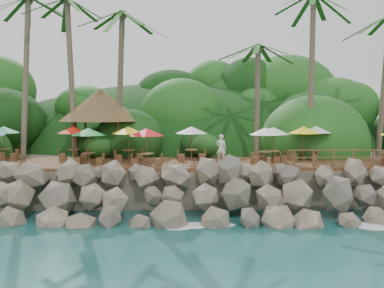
{
  "coord_description": "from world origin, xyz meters",
  "views": [
    {
      "loc": [
        -0.48,
        -18.01,
        5.52
      ],
      "look_at": [
        0.0,
        6.0,
        3.4
      ],
      "focal_mm": 37.36,
      "sensor_mm": 36.0,
      "label": 1
    }
  ],
  "objects": [
    {
      "name": "ground",
      "position": [
        0.0,
        0.0,
        0.0
      ],
      "size": [
        140.0,
        140.0,
        0.0
      ],
      "primitive_type": "plane",
      "color": "#19514F",
      "rests_on": "ground"
    },
    {
      "name": "land_base",
      "position": [
        0.0,
        16.0,
        1.05
      ],
      "size": [
        32.0,
        25.2,
        2.1
      ],
      "primitive_type": "cube",
      "color": "gray",
      "rests_on": "ground"
    },
    {
      "name": "jungle_hill",
      "position": [
        0.0,
        23.5,
        0.0
      ],
      "size": [
        44.8,
        28.0,
        15.4
      ],
      "primitive_type": "ellipsoid",
      "color": "#143811",
      "rests_on": "ground"
    },
    {
      "name": "seawall",
      "position": [
        0.0,
        2.0,
        1.15
      ],
      "size": [
        29.0,
        4.0,
        2.3
      ],
      "primitive_type": null,
      "color": "gray",
      "rests_on": "ground"
    },
    {
      "name": "terrace",
      "position": [
        0.0,
        6.0,
        2.2
      ],
      "size": [
        26.0,
        5.0,
        0.2
      ],
      "primitive_type": "cube",
      "color": "brown",
      "rests_on": "land_base"
    },
    {
      "name": "jungle_foliage",
      "position": [
        0.0,
        15.0,
        0.0
      ],
      "size": [
        44.0,
        16.0,
        12.0
      ],
      "primitive_type": null,
      "color": "#143811",
      "rests_on": "ground"
    },
    {
      "name": "foam_line",
      "position": [
        0.0,
        0.3,
        0.03
      ],
      "size": [
        25.2,
        0.8,
        0.06
      ],
      "color": "white",
      "rests_on": "ground"
    },
    {
      "name": "palms",
      "position": [
        0.25,
        8.75,
        11.97
      ],
      "size": [
        29.89,
        6.74,
        12.1
      ],
      "color": "brown",
      "rests_on": "ground"
    },
    {
      "name": "palapa",
      "position": [
        -6.15,
        9.27,
        5.79
      ],
      "size": [
        5.63,
        5.63,
        4.6
      ],
      "color": "brown",
      "rests_on": "ground"
    },
    {
      "name": "dining_clusters",
      "position": [
        -0.64,
        5.87,
        4.07
      ],
      "size": [
        25.57,
        4.8,
        2.13
      ],
      "color": "brown",
      "rests_on": "terrace"
    },
    {
      "name": "railing",
      "position": [
        9.41,
        3.65,
        2.91
      ],
      "size": [
        8.3,
        0.1,
        1.0
      ],
      "color": "brown",
      "rests_on": "terrace"
    },
    {
      "name": "waiter",
      "position": [
        1.76,
        5.85,
        3.15
      ],
      "size": [
        0.73,
        0.61,
        1.7
      ],
      "primitive_type": "imported",
      "rotation": [
        0.0,
        0.0,
        2.76
      ],
      "color": "silver",
      "rests_on": "terrace"
    }
  ]
}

